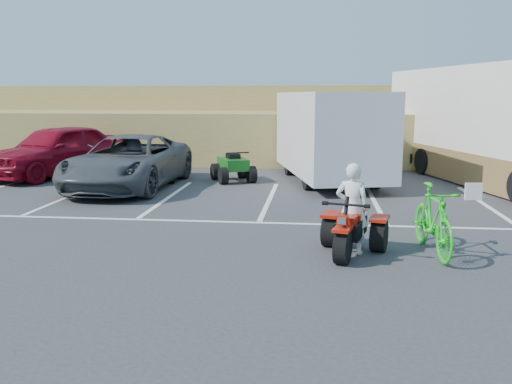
# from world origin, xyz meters

# --- Properties ---
(ground) EXTENTS (100.00, 100.00, 0.00)m
(ground) POSITION_xyz_m (0.00, 0.00, 0.00)
(ground) COLOR #353537
(ground) RESTS_ON ground
(parking_stripes) EXTENTS (28.00, 5.16, 0.01)m
(parking_stripes) POSITION_xyz_m (0.87, 4.07, 0.00)
(parking_stripes) COLOR white
(parking_stripes) RESTS_ON ground
(grass_embankment) EXTENTS (40.00, 8.50, 3.10)m
(grass_embankment) POSITION_xyz_m (0.00, 15.48, 1.42)
(grass_embankment) COLOR olive
(grass_embankment) RESTS_ON ground
(red_trike_atv) EXTENTS (1.50, 1.77, 0.99)m
(red_trike_atv) POSITION_xyz_m (1.78, 0.22, 0.00)
(red_trike_atv) COLOR #A11809
(red_trike_atv) RESTS_ON ground
(rider) EXTENTS (0.65, 0.51, 1.57)m
(rider) POSITION_xyz_m (1.82, 0.37, 0.79)
(rider) COLOR white
(rider) RESTS_ON ground
(green_dirt_bike) EXTENTS (0.76, 2.03, 1.19)m
(green_dirt_bike) POSITION_xyz_m (3.19, 0.46, 0.60)
(green_dirt_bike) COLOR #14BF19
(green_dirt_bike) RESTS_ON ground
(grey_pickup) EXTENTS (2.73, 5.61, 1.54)m
(grey_pickup) POSITION_xyz_m (-4.25, 6.41, 0.77)
(grey_pickup) COLOR #424549
(grey_pickup) RESTS_ON ground
(red_car) EXTENTS (3.88, 5.48, 1.73)m
(red_car) POSITION_xyz_m (-7.45, 8.46, 0.87)
(red_car) COLOR maroon
(red_car) RESTS_ON ground
(cargo_trailer) EXTENTS (3.70, 6.34, 2.78)m
(cargo_trailer) POSITION_xyz_m (1.61, 8.28, 1.50)
(cargo_trailer) COLOR silver
(cargo_trailer) RESTS_ON ground
(rv_motorhome) EXTENTS (4.98, 10.09, 3.52)m
(rv_motorhome) POSITION_xyz_m (6.54, 8.71, 1.53)
(rv_motorhome) COLOR silver
(rv_motorhome) RESTS_ON ground
(quad_atv_blue) EXTENTS (1.42, 1.66, 0.93)m
(quad_atv_blue) POSITION_xyz_m (-3.79, 7.60, 0.00)
(quad_atv_blue) COLOR navy
(quad_atv_blue) RESTS_ON ground
(quad_atv_green) EXTENTS (1.65, 1.84, 0.99)m
(quad_atv_green) POSITION_xyz_m (-1.41, 7.97, 0.00)
(quad_atv_green) COLOR #145816
(quad_atv_green) RESTS_ON ground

